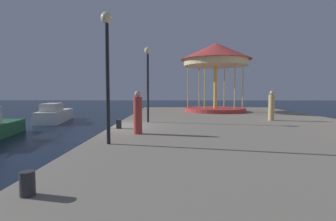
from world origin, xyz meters
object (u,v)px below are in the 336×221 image
object	(u,v)px
bollard_north	(27,183)
bollard_center	(119,124)
lamp_post_far_end	(148,71)
carousel	(216,60)
person_by_the_water	(271,107)
lamp_post_mid_promenade	(107,54)
person_near_carousel	(138,114)
motorboat_white	(55,114)

from	to	relation	value
bollard_north	bollard_center	distance (m)	7.70
bollard_north	lamp_post_far_end	bearing A→B (deg)	84.27
carousel	bollard_north	size ratio (longest dim) A/B	14.65
lamp_post_far_end	bollard_north	bearing A→B (deg)	-95.73
person_by_the_water	lamp_post_mid_promenade	bearing A→B (deg)	-138.45
person_by_the_water	bollard_north	bearing A→B (deg)	-126.16
carousel	person_near_carousel	bearing A→B (deg)	-113.14
carousel	person_by_the_water	world-z (taller)	carousel
lamp_post_far_end	person_by_the_water	size ratio (longest dim) A/B	2.35
person_near_carousel	carousel	bearing A→B (deg)	66.86
person_by_the_water	person_near_carousel	bearing A→B (deg)	-145.51
carousel	person_near_carousel	size ratio (longest dim) A/B	3.45
bollard_center	person_by_the_water	size ratio (longest dim) A/B	0.23
motorboat_white	bollard_center	distance (m)	11.82
motorboat_white	lamp_post_far_end	bearing A→B (deg)	-39.84
bollard_center	motorboat_white	bearing A→B (deg)	127.46
lamp_post_mid_promenade	person_near_carousel	size ratio (longest dim) A/B	2.43
person_near_carousel	motorboat_white	bearing A→B (deg)	127.15
lamp_post_mid_promenade	person_by_the_water	bearing A→B (deg)	41.55
bollard_center	person_by_the_water	xyz separation A→B (m)	(8.18, 3.37, 0.61)
lamp_post_far_end	person_by_the_water	distance (m)	7.40
carousel	bollard_north	bearing A→B (deg)	-108.48
carousel	lamp_post_far_end	size ratio (longest dim) A/B	1.45
motorboat_white	bollard_north	xyz separation A→B (m)	(7.27, -17.08, 0.40)
lamp_post_far_end	bollard_center	size ratio (longest dim) A/B	10.14
motorboat_white	carousel	size ratio (longest dim) A/B	0.96
lamp_post_far_end	bollard_center	distance (m)	3.74
bollard_center	person_near_carousel	distance (m)	1.95
person_near_carousel	person_by_the_water	size ratio (longest dim) A/B	0.99
lamp_post_far_end	person_near_carousel	size ratio (longest dim) A/B	2.38
bollard_north	person_by_the_water	size ratio (longest dim) A/B	0.23
carousel	lamp_post_mid_promenade	bearing A→B (deg)	-112.49
carousel	lamp_post_mid_promenade	distance (m)	14.86
lamp_post_far_end	bollard_north	xyz separation A→B (m)	(-1.02, -10.16, -2.59)
bollard_north	person_by_the_water	bearing A→B (deg)	53.84
bollard_north	motorboat_white	bearing A→B (deg)	113.07
person_near_carousel	person_by_the_water	distance (m)	8.63
lamp_post_far_end	person_by_the_water	xyz separation A→B (m)	(7.07, 0.91, -1.99)
motorboat_white	lamp_post_far_end	world-z (taller)	lamp_post_far_end
lamp_post_far_end	person_near_carousel	bearing A→B (deg)	-90.57
lamp_post_far_end	motorboat_white	bearing A→B (deg)	140.16
carousel	lamp_post_mid_promenade	xyz separation A→B (m)	(-5.66, -13.67, -1.40)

